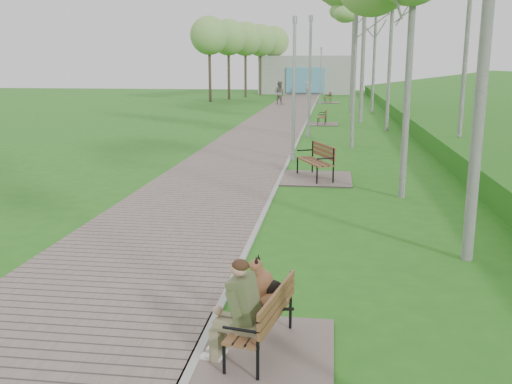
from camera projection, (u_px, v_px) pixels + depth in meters
ground at (266, 209)px, 12.87m from camera, size 120.00×120.00×0.00m
walkway at (279, 118)px, 33.87m from camera, size 3.50×67.00×0.04m
kerb at (308, 119)px, 33.65m from camera, size 0.10×67.00×0.05m
building_north at (307, 75)px, 61.90m from camera, size 10.00×5.20×4.00m
bench_main at (255, 322)px, 6.39m from camera, size 1.59×1.77×1.39m
bench_second at (315, 171)px, 16.20m from camera, size 2.02×2.24×1.24m
bench_third at (322, 121)px, 30.69m from camera, size 1.64×1.82×1.01m
bench_far at (328, 100)px, 47.52m from camera, size 1.77×1.97×1.09m
lamp_post_near at (294, 95)px, 18.96m from camera, size 0.18×0.18×4.72m
lamp_post_second at (310, 82)px, 24.75m from camera, size 0.20×0.20×5.22m
lamp_post_third at (321, 78)px, 44.59m from camera, size 0.17×0.17×4.45m
pedestrian_near at (308, 86)px, 57.72m from camera, size 0.76×0.58×1.86m
pedestrian_far at (279, 93)px, 45.26m from camera, size 1.10×1.00×1.85m
birch_far_b at (355, 4)px, 35.70m from camera, size 2.85×2.85×8.75m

